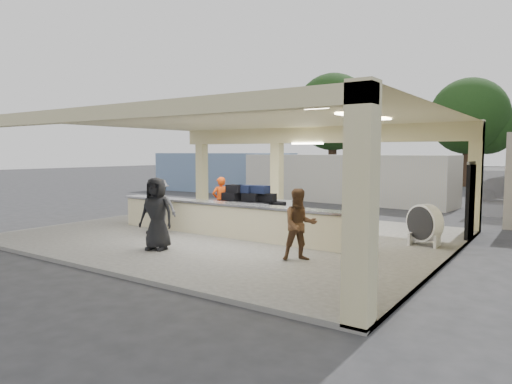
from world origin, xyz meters
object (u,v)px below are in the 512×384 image
Objects in this scene: baggage_handler at (221,201)px; drum_fan at (425,223)px; luggage_cart at (248,204)px; passenger_a at (300,225)px; passenger_d at (157,214)px; passenger_b at (153,206)px; passenger_c at (160,206)px; container_white at (342,178)px; container_blue at (223,173)px; baggage_counter at (226,219)px.

drum_fan is at bearing 122.00° from baggage_handler.
drum_fan is at bearing 2.17° from luggage_cart.
passenger_d is at bearing 153.48° from passenger_a.
passenger_c is at bearing 91.08° from passenger_b.
passenger_d is 13.93m from container_white.
container_blue reaches higher than passenger_d.
drum_fan is at bearing -37.05° from container_blue.
container_blue reaches higher than baggage_counter.
passenger_d is 0.16× the size of container_white.
container_blue reaches higher than container_white.
passenger_c is at bearing 130.20° from passenger_a.
passenger_a is 13.68m from container_white.
passenger_d is (-3.53, -1.01, 0.09)m from passenger_a.
luggage_cart is 14.69m from container_blue.
passenger_b is (-1.66, -2.57, 0.07)m from luggage_cart.
container_white is at bearing 68.16° from passenger_c.
drum_fan is 0.67× the size of passenger_a.
baggage_handler is at bearing 177.33° from luggage_cart.
passenger_a reaches higher than baggage_handler.
container_white is (-1.39, 11.43, 0.62)m from baggage_counter.
drum_fan is (5.49, 0.28, -0.19)m from luggage_cart.
baggage_handler is 9.80m from container_white.
passenger_b is at bearing -129.33° from drum_fan.
passenger_a is at bearing -48.40° from container_blue.
container_blue is at bearing 141.41° from passenger_b.
passenger_a is 5.21m from passenger_c.
passenger_a is (4.76, -3.07, 0.01)m from baggage_handler.
drum_fan is at bearing 42.18° from passenger_b.
luggage_cart is 5.50m from drum_fan.
passenger_c is at bearing -60.51° from container_blue.
luggage_cart is 1.46× the size of passenger_a.
passenger_a is 0.97× the size of passenger_b.
passenger_b is 1.02× the size of passenger_c.
drum_fan is 7.70m from passenger_b.
passenger_d is at bearing -58.84° from container_blue.
container_white is (0.12, 9.80, 0.30)m from baggage_handler.
passenger_d is 17.94m from container_blue.
baggage_handler is (-1.18, 0.04, 0.03)m from luggage_cart.
luggage_cart is 1.18m from baggage_handler.
passenger_b is 0.18× the size of container_blue.
passenger_d is at bearing -90.00° from luggage_cart.
container_white is 8.79m from container_blue.
passenger_d is (0.05, -4.04, 0.14)m from luggage_cart.
container_white reaches higher than passenger_c.
container_blue is (-8.19, 13.33, 0.32)m from passenger_c.
baggage_handler is 0.98× the size of passenger_c.
passenger_d reaches higher than baggage_handler.
baggage_handler is 2.65m from passenger_b.
passenger_c reaches higher than baggage_handler.
baggage_counter is 4.96× the size of passenger_c.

